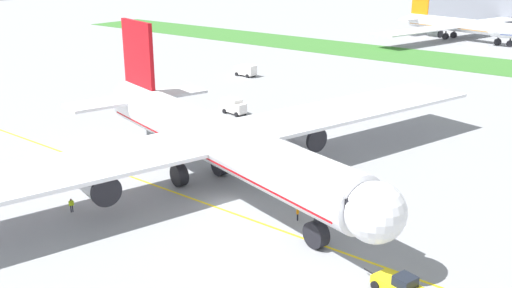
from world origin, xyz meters
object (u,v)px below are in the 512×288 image
object	(u,v)px
ground_crew_marshaller_front	(298,212)
service_truck_fuel_bowser	(246,70)
airliner_foreground	(212,139)
pushback_tug	(400,285)
ground_crew_wingwalker_port	(71,204)
parked_airliner_far_left	(457,25)
service_truck_baggage_loader	(234,106)

from	to	relation	value
ground_crew_marshaller_front	service_truck_fuel_bowser	world-z (taller)	service_truck_fuel_bowser
airliner_foreground	pushback_tug	world-z (taller)	airliner_foreground
ground_crew_wingwalker_port	parked_airliner_far_left	xyz separation A→B (m)	(-17.02, 162.30, 3.83)
service_truck_fuel_bowser	ground_crew_wingwalker_port	bearing A→B (deg)	-64.89
parked_airliner_far_left	service_truck_baggage_loader	bearing A→B (deg)	-88.25
service_truck_baggage_loader	service_truck_fuel_bowser	xyz separation A→B (m)	(-20.06, 27.45, -0.01)
airliner_foreground	service_truck_fuel_bowser	xyz separation A→B (m)	(-41.03, 55.61, -5.00)
pushback_tug	airliner_foreground	bearing A→B (deg)	165.38
pushback_tug	service_truck_fuel_bowser	size ratio (longest dim) A/B	1.21
parked_airliner_far_left	service_truck_fuel_bowser	bearing A→B (deg)	-100.25
airliner_foreground	pushback_tug	distance (m)	31.02
ground_crew_marshaller_front	ground_crew_wingwalker_port	bearing A→B (deg)	-145.80
service_truck_baggage_loader	ground_crew_marshaller_front	bearing A→B (deg)	-39.93
pushback_tug	parked_airliner_far_left	distance (m)	163.50
ground_crew_wingwalker_port	pushback_tug	bearing A→B (deg)	12.27
ground_crew_wingwalker_port	ground_crew_marshaller_front	distance (m)	26.08
ground_crew_wingwalker_port	ground_crew_marshaller_front	bearing A→B (deg)	34.20
ground_crew_marshaller_front	pushback_tug	bearing A→B (deg)	-23.01
airliner_foreground	service_truck_baggage_loader	xyz separation A→B (m)	(-20.97, 28.16, -5.00)
service_truck_baggage_loader	service_truck_fuel_bowser	distance (m)	34.00
ground_crew_wingwalker_port	service_truck_baggage_loader	size ratio (longest dim) A/B	0.32
parked_airliner_far_left	ground_crew_marshaller_front	bearing A→B (deg)	-75.35
airliner_foreground	parked_airliner_far_left	bearing A→B (deg)	99.53
ground_crew_wingwalker_port	service_truck_fuel_bowser	size ratio (longest dim) A/B	0.32
pushback_tug	service_truck_baggage_loader	xyz separation A→B (m)	(-50.50, 35.87, 0.55)
service_truck_baggage_loader	parked_airliner_far_left	size ratio (longest dim) A/B	0.07
airliner_foreground	ground_crew_marshaller_front	size ratio (longest dim) A/B	55.16
airliner_foreground	pushback_tug	xyz separation A→B (m)	(29.53, -7.70, -5.55)
ground_crew_marshaller_front	service_truck_fuel_bowser	distance (m)	79.03
pushback_tug	service_truck_baggage_loader	world-z (taller)	service_truck_baggage_loader
pushback_tug	ground_crew_marshaller_front	distance (m)	16.87
pushback_tug	service_truck_fuel_bowser	xyz separation A→B (m)	(-70.56, 63.32, 0.55)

